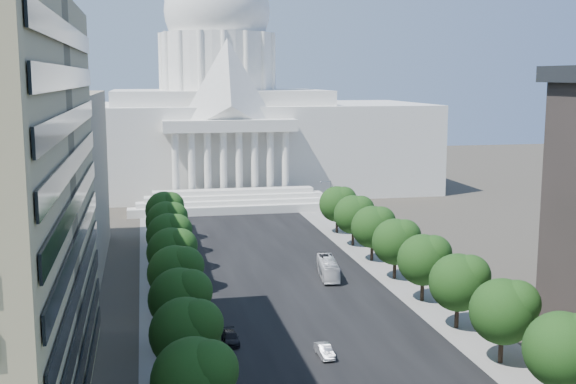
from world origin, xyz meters
TOP-DOWN VIEW (x-y plane):
  - road_asphalt at (0.00, 90.00)m, footprint 30.00×260.00m
  - sidewalk_left at (-19.00, 90.00)m, footprint 8.00×260.00m
  - sidewalk_right at (19.00, 90.00)m, footprint 8.00×260.00m
  - capitol at (0.00, 184.89)m, footprint 120.00×56.00m
  - tree_l_c at (-17.66, 35.81)m, footprint 7.79×7.60m
  - tree_l_d at (-17.66, 47.81)m, footprint 7.79×7.60m
  - tree_l_e at (-17.66, 59.81)m, footprint 7.79×7.60m
  - tree_l_f at (-17.66, 71.81)m, footprint 7.79×7.60m
  - tree_l_g at (-17.66, 83.81)m, footprint 7.79×7.60m
  - tree_l_h at (-17.66, 95.81)m, footprint 7.79×7.60m
  - tree_l_i at (-17.66, 107.81)m, footprint 7.79×7.60m
  - tree_l_j at (-17.66, 119.81)m, footprint 7.79×7.60m
  - tree_r_c at (18.34, 35.81)m, footprint 7.79×7.60m
  - tree_r_d at (18.34, 47.81)m, footprint 7.79×7.60m
  - tree_r_e at (18.34, 59.81)m, footprint 7.79×7.60m
  - tree_r_f at (18.34, 71.81)m, footprint 7.79×7.60m
  - tree_r_g at (18.34, 83.81)m, footprint 7.79×7.60m
  - tree_r_h at (18.34, 95.81)m, footprint 7.79×7.60m
  - tree_r_i at (18.34, 107.81)m, footprint 7.79×7.60m
  - tree_r_j at (18.34, 119.81)m, footprint 7.79×7.60m
  - streetlight_c at (19.90, 60.00)m, footprint 2.61×0.44m
  - streetlight_d at (19.90, 85.00)m, footprint 2.61×0.44m
  - streetlight_e at (19.90, 110.00)m, footprint 2.61×0.44m
  - streetlight_f at (19.90, 135.00)m, footprint 2.61×0.44m
  - car_silver at (-1.50, 53.75)m, footprint 1.68×4.41m
  - car_dark_b at (-11.86, 60.21)m, footprint 2.00×4.76m
  - city_bus at (7.50, 86.87)m, footprint 3.96×11.27m

SIDE VIEW (x-z plane):
  - road_asphalt at x=0.00m, z-range -0.01..0.01m
  - sidewalk_left at x=-19.00m, z-range -0.01..0.01m
  - sidewalk_right at x=19.00m, z-range -0.01..0.01m
  - car_dark_b at x=-11.86m, z-range 0.00..1.37m
  - car_silver at x=-1.50m, z-range 0.00..1.43m
  - city_bus at x=7.50m, z-range 0.00..3.07m
  - streetlight_c at x=19.90m, z-range 1.32..10.32m
  - streetlight_d at x=19.90m, z-range 1.32..10.32m
  - streetlight_e at x=19.90m, z-range 1.32..10.32m
  - streetlight_f at x=19.90m, z-range 1.32..10.32m
  - tree_l_c at x=-17.66m, z-range 1.47..11.44m
  - tree_l_d at x=-17.66m, z-range 1.47..11.44m
  - tree_l_e at x=-17.66m, z-range 1.47..11.44m
  - tree_l_f at x=-17.66m, z-range 1.47..11.44m
  - tree_l_g at x=-17.66m, z-range 1.47..11.44m
  - tree_l_h at x=-17.66m, z-range 1.47..11.44m
  - tree_l_i at x=-17.66m, z-range 1.47..11.44m
  - tree_l_j at x=-17.66m, z-range 1.47..11.44m
  - tree_r_c at x=18.34m, z-range 1.47..11.44m
  - tree_r_d at x=18.34m, z-range 1.47..11.44m
  - tree_r_e at x=18.34m, z-range 1.47..11.44m
  - tree_r_f at x=18.34m, z-range 1.47..11.44m
  - tree_r_g at x=18.34m, z-range 1.47..11.44m
  - tree_r_h at x=18.34m, z-range 1.47..11.44m
  - tree_r_i at x=18.34m, z-range 1.47..11.44m
  - tree_r_j at x=18.34m, z-range 1.47..11.44m
  - capitol at x=0.00m, z-range -16.49..56.51m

